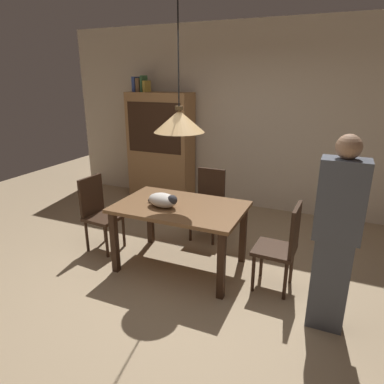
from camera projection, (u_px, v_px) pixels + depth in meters
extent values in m
plane|color=tan|center=(174.00, 283.00, 3.64)|extent=(10.00, 10.00, 0.00)
cube|color=beige|center=(246.00, 119.00, 5.48)|extent=(6.40, 0.10, 2.90)
cube|color=brown|center=(180.00, 207.00, 3.75)|extent=(1.40, 0.90, 0.04)
cube|color=#382316|center=(115.00, 242.00, 3.77)|extent=(0.07, 0.07, 0.71)
cube|color=#382316|center=(221.00, 266.00, 3.30)|extent=(0.07, 0.07, 0.71)
cube|color=#382316|center=(150.00, 217.00, 4.45)|extent=(0.07, 0.07, 0.71)
cube|color=#382316|center=(243.00, 234.00, 3.98)|extent=(0.07, 0.07, 0.71)
cube|color=#382316|center=(104.00, 217.00, 4.25)|extent=(0.43, 0.43, 0.04)
cube|color=#322014|center=(91.00, 195.00, 4.24)|extent=(0.07, 0.38, 0.48)
cylinder|color=#382316|center=(107.00, 242.00, 4.11)|extent=(0.04, 0.04, 0.41)
cylinder|color=#382316|center=(124.00, 232.00, 4.38)|extent=(0.04, 0.04, 0.41)
cylinder|color=#382316|center=(87.00, 236.00, 4.26)|extent=(0.04, 0.04, 0.41)
cylinder|color=#382316|center=(104.00, 227.00, 4.52)|extent=(0.04, 0.04, 0.41)
cube|color=#382316|center=(206.00, 208.00, 4.55)|extent=(0.40, 0.40, 0.04)
cube|color=#322014|center=(211.00, 186.00, 4.62)|extent=(0.38, 0.04, 0.48)
cylinder|color=#382316|center=(190.00, 226.00, 4.54)|extent=(0.04, 0.04, 0.41)
cylinder|color=#382316|center=(213.00, 230.00, 4.42)|extent=(0.04, 0.04, 0.41)
cylinder|color=#382316|center=(200.00, 218.00, 4.82)|extent=(0.04, 0.04, 0.41)
cylinder|color=#382316|center=(221.00, 221.00, 4.70)|extent=(0.04, 0.04, 0.41)
cube|color=#382316|center=(274.00, 250.00, 3.45)|extent=(0.42, 0.42, 0.04)
cube|color=#322014|center=(295.00, 230.00, 3.30)|extent=(0.05, 0.38, 0.48)
cylinder|color=#382316|center=(262.00, 259.00, 3.73)|extent=(0.04, 0.04, 0.41)
cylinder|color=#382316|center=(253.00, 273.00, 3.45)|extent=(0.04, 0.04, 0.41)
cylinder|color=#382316|center=(291.00, 265.00, 3.59)|extent=(0.04, 0.04, 0.41)
cylinder|color=#382316|center=(285.00, 281.00, 3.32)|extent=(0.04, 0.04, 0.41)
ellipsoid|color=silver|center=(163.00, 200.00, 3.69)|extent=(0.37, 0.27, 0.15)
sphere|color=#333338|center=(172.00, 200.00, 3.61)|extent=(0.11, 0.11, 0.11)
cylinder|color=#333338|center=(156.00, 201.00, 3.80)|extent=(0.18, 0.04, 0.04)
cone|color=#E5B775|center=(179.00, 121.00, 3.46)|extent=(0.52, 0.52, 0.22)
cylinder|color=#513D23|center=(179.00, 108.00, 3.42)|extent=(0.08, 0.08, 0.04)
cylinder|color=black|center=(178.00, 50.00, 3.24)|extent=(0.01, 0.01, 1.04)
cube|color=#A87A4C|center=(161.00, 148.00, 5.89)|extent=(1.10, 0.44, 1.85)
cube|color=#382316|center=(154.00, 128.00, 5.57)|extent=(0.97, 0.01, 0.81)
cube|color=#382316|center=(162.00, 196.00, 6.17)|extent=(1.12, 0.45, 0.08)
cube|color=#384C93|center=(137.00, 84.00, 5.71)|extent=(0.06, 0.24, 0.24)
cube|color=brown|center=(141.00, 85.00, 5.69)|extent=(0.06, 0.24, 0.22)
cube|color=#427A4C|center=(144.00, 84.00, 5.66)|extent=(0.03, 0.20, 0.26)
cube|color=gold|center=(147.00, 86.00, 5.65)|extent=(0.04, 0.20, 0.18)
cube|color=#4C515B|center=(329.00, 283.00, 2.91)|extent=(0.30, 0.20, 0.84)
cube|color=#4C515B|center=(341.00, 200.00, 2.67)|extent=(0.36, 0.22, 0.66)
sphere|color=#A37A5B|center=(349.00, 147.00, 2.54)|extent=(0.19, 0.19, 0.19)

